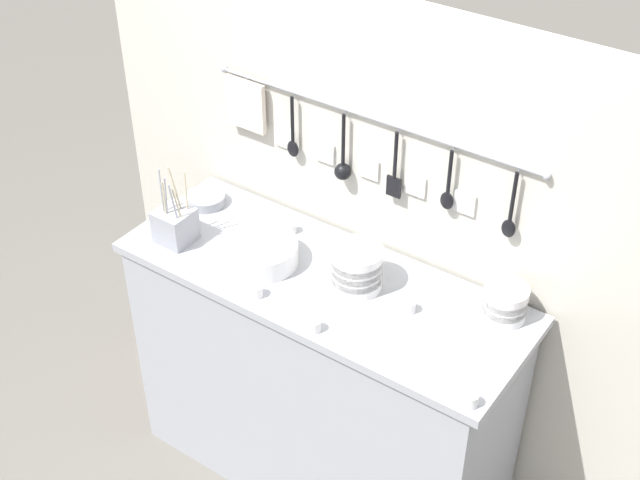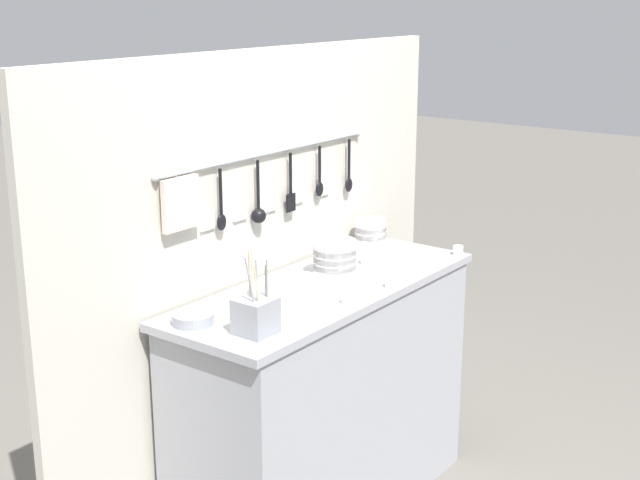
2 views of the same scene
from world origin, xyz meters
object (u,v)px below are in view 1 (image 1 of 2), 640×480
cup_beside_plates (409,306)px  cup_by_caddy (290,228)px  plate_stack (261,252)px  bowl_stack_wide_centre (357,268)px  steel_mixing_bowl (206,199)px  cup_front_left (471,400)px  bowl_stack_back_corner (505,303)px  cup_front_right (314,325)px  cup_back_left (256,291)px  cutlery_caddy (175,225)px

cup_beside_plates → cup_by_caddy: 0.55m
plate_stack → cup_beside_plates: (0.51, 0.07, -0.02)m
bowl_stack_wide_centre → cup_beside_plates: bowl_stack_wide_centre is taller
plate_stack → steel_mixing_bowl: plate_stack is taller
cup_front_left → steel_mixing_bowl: bearing=165.2°
bowl_stack_wide_centre → bowl_stack_back_corner: size_ratio=1.21×
cup_front_right → cup_front_left: bearing=0.0°
plate_stack → bowl_stack_wide_centre: bearing=13.5°
bowl_stack_wide_centre → cup_beside_plates: size_ratio=3.86×
cup_front_left → cup_front_right: bearing=180.0°
cup_by_caddy → cup_beside_plates: bearing=-12.6°
bowl_stack_back_corner → cup_back_left: bearing=-152.3°
cutlery_caddy → cup_front_right: (0.63, -0.10, -0.04)m
cup_back_left → cup_front_left: bearing=-2.0°
cup_beside_plates → cup_front_right: (-0.19, -0.23, 0.00)m
bowl_stack_back_corner → cup_front_right: 0.57m
bowl_stack_wide_centre → steel_mixing_bowl: 0.69m
cup_back_left → cup_by_caddy: (-0.11, 0.33, 0.00)m
bowl_stack_back_corner → plate_stack: size_ratio=0.55×
cup_beside_plates → cup_back_left: (-0.42, -0.21, 0.00)m
cup_by_caddy → cup_front_left: bearing=-22.3°
cup_beside_plates → cup_front_right: bearing=-128.5°
cutlery_caddy → cup_front_left: bearing=-5.0°
cutlery_caddy → cup_beside_plates: (0.82, 0.13, -0.04)m
plate_stack → cup_back_left: bearing=-56.8°
cup_front_left → cup_front_right: (-0.51, 0.00, 0.00)m
bowl_stack_back_corner → cup_beside_plates: 0.28m
bowl_stack_back_corner → cup_front_right: bowl_stack_back_corner is taller
steel_mixing_bowl → cup_front_right: size_ratio=3.27×
steel_mixing_bowl → cutlery_caddy: (0.06, -0.22, 0.04)m
cup_back_left → cutlery_caddy: bearing=169.3°
cup_by_caddy → bowl_stack_back_corner: bearing=1.7°
steel_mixing_bowl → cup_back_left: 0.54m
cup_back_left → cup_front_right: size_ratio=1.00×
cup_by_caddy → cup_front_right: size_ratio=1.00×
cup_beside_plates → cup_back_left: bearing=-153.8°
cup_beside_plates → cup_by_caddy: (-0.53, 0.12, 0.00)m
bowl_stack_back_corner → steel_mixing_bowl: bearing=-177.2°
cutlery_caddy → cup_by_caddy: 0.38m
bowl_stack_back_corner → steel_mixing_bowl: bowl_stack_back_corner is taller
plate_stack → cup_back_left: size_ratio=5.77×
bowl_stack_wide_centre → cup_front_left: 0.58m
cup_front_right → cup_by_caddy: bearing=134.6°
steel_mixing_bowl → cup_front_right: 0.76m
bowl_stack_wide_centre → cup_front_left: bowl_stack_wide_centre is taller
plate_stack → cup_front_left: plate_stack is taller
bowl_stack_back_corner → cutlery_caddy: (-1.06, -0.27, 0.01)m
cutlery_caddy → bowl_stack_back_corner: bearing=14.5°
plate_stack → cup_beside_plates: 0.52m
cup_front_left → cup_beside_plates: size_ratio=1.00×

